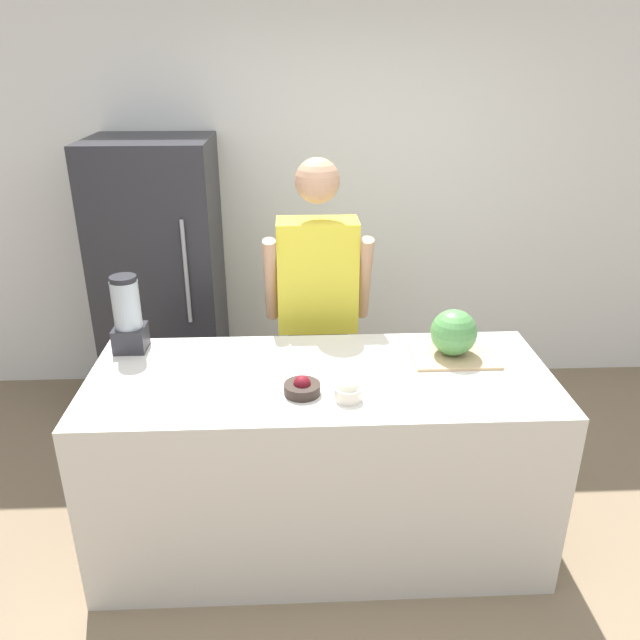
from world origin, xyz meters
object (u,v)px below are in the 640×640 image
at_px(watermelon, 454,332).
at_px(bowl_cream, 348,390).
at_px(blender, 128,316).
at_px(person, 318,316).
at_px(bowl_cherries, 302,387).
at_px(refrigerator, 162,281).

xyz_separation_m(watermelon, bowl_cream, (-0.53, -0.38, -0.08)).
bearing_deg(bowl_cream, blender, 152.61).
bearing_deg(blender, person, 23.22).
distance_m(watermelon, bowl_cherries, 0.79).
height_order(bowl_cherries, blender, blender).
distance_m(person, bowl_cream, 0.93).
bearing_deg(bowl_cherries, blender, 150.44).
xyz_separation_m(person, blender, (-0.92, -0.40, 0.18)).
xyz_separation_m(refrigerator, person, (0.98, -0.66, 0.02)).
xyz_separation_m(bowl_cream, blender, (-1.01, 0.52, 0.13)).
bearing_deg(person, bowl_cream, -84.56).
height_order(refrigerator, blender, refrigerator).
relative_size(refrigerator, person, 1.01).
distance_m(watermelon, bowl_cream, 0.66).
height_order(refrigerator, bowl_cherries, refrigerator).
bearing_deg(bowl_cream, watermelon, 35.60).
bearing_deg(bowl_cherries, watermelon, 24.11).
bearing_deg(refrigerator, blender, -87.06).
height_order(bowl_cream, blender, blender).
height_order(refrigerator, watermelon, refrigerator).
relative_size(bowl_cream, blender, 0.30).
xyz_separation_m(watermelon, bowl_cherries, (-0.72, -0.32, -0.09)).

